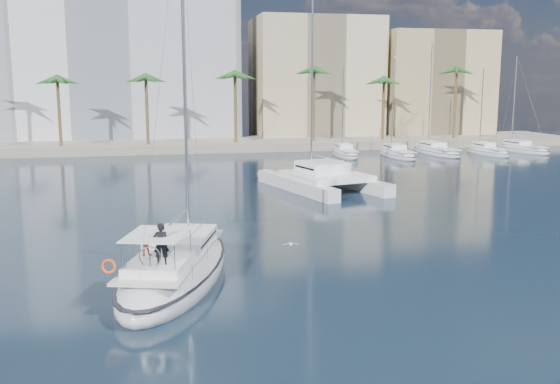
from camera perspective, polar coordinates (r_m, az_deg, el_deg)
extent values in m
plane|color=black|center=(33.16, -1.92, -6.78)|extent=(160.00, 160.00, 0.00)
cube|color=gray|center=(92.87, -8.61, 4.28)|extent=(120.00, 14.00, 1.20)
cube|color=white|center=(104.57, -15.95, 11.99)|extent=(42.00, 16.00, 28.00)
cube|color=beige|center=(104.96, 3.20, 10.15)|extent=(20.00, 14.00, 20.00)
cube|color=tan|center=(110.08, 13.71, 9.35)|extent=(18.00, 12.00, 18.00)
cylinder|color=brown|center=(88.55, -8.52, 7.03)|extent=(0.44, 0.44, 10.50)
sphere|color=#225A21|center=(88.45, -8.61, 10.43)|extent=(3.60, 3.60, 3.60)
cylinder|color=brown|center=(96.83, 12.15, 7.16)|extent=(0.44, 0.44, 10.50)
sphere|color=#225A21|center=(96.74, 12.26, 10.26)|extent=(3.60, 3.60, 3.60)
ellipsoid|color=silver|center=(31.05, -9.50, -7.31)|extent=(7.88, 13.76, 2.72)
ellipsoid|color=black|center=(30.94, -9.52, -6.62)|extent=(7.95, 13.89, 0.18)
cube|color=silver|center=(30.53, -9.68, -5.59)|extent=(5.76, 10.27, 0.12)
cube|color=white|center=(31.85, -9.00, -4.25)|extent=(3.95, 4.93, 0.60)
cube|color=black|center=(31.84, -9.00, -4.22)|extent=(3.82, 4.45, 0.14)
cylinder|color=#B7BABF|center=(32.37, -8.74, 10.80)|extent=(0.15, 0.15, 17.19)
cylinder|color=#B7BABF|center=(30.51, -9.58, -2.58)|extent=(1.68, 5.09, 0.11)
cube|color=white|center=(28.13, -11.01, -6.47)|extent=(3.35, 3.87, 0.36)
cube|color=white|center=(27.66, -11.17, -3.82)|extent=(3.35, 3.87, 0.04)
torus|color=silver|center=(26.78, -11.80, -5.84)|extent=(0.93, 0.34, 0.96)
torus|color=#FF420D|center=(26.92, -15.39, -6.58)|extent=(0.66, 0.37, 0.64)
imported|color=black|center=(27.15, -10.82, -4.68)|extent=(0.67, 0.45, 1.82)
imported|color=#A51D19|center=(28.81, -12.22, -4.59)|extent=(0.63, 0.54, 1.13)
cube|color=silver|center=(55.74, 1.43, 0.64)|extent=(4.51, 13.20, 1.10)
cube|color=silver|center=(58.48, 6.16, 1.03)|extent=(4.51, 13.20, 1.10)
cube|color=white|center=(56.38, 4.20, 1.50)|extent=(7.71, 8.62, 0.50)
cube|color=white|center=(56.86, 3.87, 2.28)|extent=(4.55, 4.79, 1.00)
cube|color=black|center=(56.85, 3.87, 2.33)|extent=(4.44, 4.28, 0.18)
cylinder|color=#B7BABF|center=(58.09, 2.95, 10.75)|extent=(0.18, 0.18, 17.77)
ellipsoid|color=silver|center=(34.26, 0.99, -4.79)|extent=(0.20, 0.38, 0.18)
sphere|color=silver|center=(34.42, 0.92, -4.69)|extent=(0.10, 0.10, 0.10)
cube|color=gray|center=(34.19, 0.54, -4.77)|extent=(0.44, 0.16, 0.10)
cube|color=gray|center=(34.31, 1.44, -4.72)|extent=(0.44, 0.16, 0.10)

